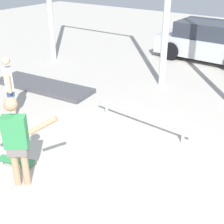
% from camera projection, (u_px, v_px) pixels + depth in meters
% --- Properties ---
extents(ground_plane, '(36.00, 36.00, 0.00)m').
position_uv_depth(ground_plane, '(97.00, 172.00, 5.88)').
color(ground_plane, '#B2ADA3').
extents(skateboarder, '(1.20, 0.93, 1.68)m').
position_uv_depth(skateboarder, '(16.00, 139.00, 5.16)').
color(skateboarder, tan).
rests_on(skateboarder, ground_plane).
extents(skateboard, '(0.78, 0.44, 0.08)m').
position_uv_depth(skateboard, '(16.00, 161.00, 6.10)').
color(skateboard, '#338C4C').
rests_on(skateboard, ground_plane).
extents(manual_pad, '(3.30, 1.26, 0.12)m').
position_uv_depth(manual_pad, '(44.00, 86.00, 9.62)').
color(manual_pad, '#47474C').
rests_on(manual_pad, ground_plane).
extents(grind_rail, '(2.65, 0.28, 0.33)m').
position_uv_depth(grind_rail, '(142.00, 117.00, 7.31)').
color(grind_rail, '#B7BABF').
rests_on(grind_rail, ground_plane).
extents(parked_car_silver, '(4.02, 2.04, 1.45)m').
position_uv_depth(parked_car_silver, '(210.00, 42.00, 11.97)').
color(parked_car_silver, '#B7BABF').
rests_on(parked_car_silver, ground_plane).
extents(bystander, '(0.61, 0.50, 1.55)m').
position_uv_depth(bystander, '(9.00, 85.00, 7.59)').
color(bystander, '#DBAD89').
rests_on(bystander, ground_plane).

